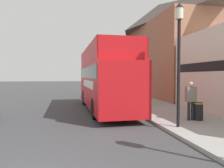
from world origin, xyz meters
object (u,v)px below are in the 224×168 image
lamp_post_second (126,60)px  litter_bin (198,111)px  tour_bus (105,81)px  pedestrian_third (191,97)px  parked_car_ahead_of_bus (97,92)px  lamp_post_nearest (179,43)px

lamp_post_second → litter_bin: (1.85, -6.73, -2.90)m
tour_bus → pedestrian_third: tour_bus is taller
pedestrian_third → lamp_post_second: 7.21m
parked_car_ahead_of_bus → lamp_post_second: 6.80m
tour_bus → parked_car_ahead_of_bus: tour_bus is taller
lamp_post_nearest → litter_bin: (1.63, 1.11, -3.04)m
tour_bus → pedestrian_third: bearing=-56.1°
pedestrian_third → lamp_post_nearest: (-1.24, -1.15, 2.38)m
tour_bus → litter_bin: size_ratio=11.80×
parked_car_ahead_of_bus → pedestrian_third: (2.95, -12.69, 0.58)m
parked_car_ahead_of_bus → lamp_post_nearest: lamp_post_nearest is taller
litter_bin → parked_car_ahead_of_bus: bearing=104.7°
lamp_post_second → parked_car_ahead_of_bus: bearing=103.9°
lamp_post_nearest → lamp_post_second: lamp_post_nearest is taller
litter_bin → pedestrian_third: bearing=174.3°
parked_car_ahead_of_bus → lamp_post_nearest: bearing=-85.1°
parked_car_ahead_of_bus → pedestrian_third: 13.04m
tour_bus → litter_bin: 6.29m
pedestrian_third → lamp_post_nearest: size_ratio=0.36×
parked_car_ahead_of_bus → litter_bin: size_ratio=4.97×
parked_car_ahead_of_bus → lamp_post_second: (1.49, -6.00, 2.83)m
lamp_post_nearest → litter_bin: lamp_post_nearest is taller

